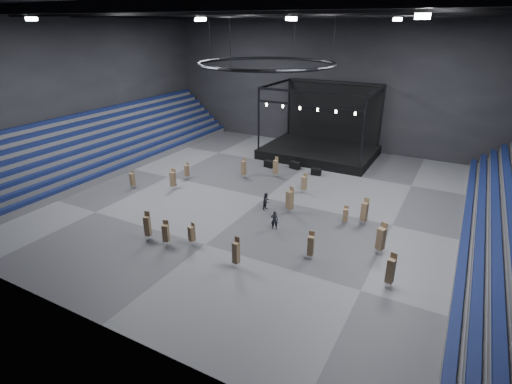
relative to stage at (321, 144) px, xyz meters
The scene contains 31 objects.
floor 16.30m from the stage, 90.00° to the right, with size 50.00×50.00×0.00m, color #4F4F51.
ceiling 23.18m from the stage, 90.00° to the right, with size 50.00×42.00×0.20m, color black.
wall_back 8.93m from the stage, 90.00° to the left, with size 50.00×0.20×18.00m, color black.
wall_front 37.99m from the stage, 90.00° to the right, with size 50.00×0.20×18.00m, color black.
wall_left 30.75m from the stage, 147.00° to the right, with size 0.20×42.00×18.00m, color black.
bleachers_left 28.10m from the stage, 144.71° to the right, with size 7.20×40.00×6.40m.
stage is the anchor object (origin of this frame).
truss_ring 19.93m from the stage, 90.00° to the right, with size 12.30×12.30×5.15m.
roof_girders 22.62m from the stage, 90.00° to the right, with size 49.00×30.35×0.70m.
floodlights 25.28m from the stage, 90.00° to the right, with size 28.60×16.60×0.25m.
flight_case_left 8.68m from the stage, 116.67° to the right, with size 1.22×0.61×0.81m, color black.
flight_case_mid 6.80m from the stage, 97.42° to the right, with size 1.30×0.65×0.87m, color black.
flight_case_right 7.92m from the stage, 73.89° to the right, with size 1.17×0.58×0.78m, color black.
chair_stack_0 28.48m from the stage, 82.34° to the right, with size 0.46×0.46×2.41m.
chair_stack_1 18.74m from the stage, 123.07° to the right, with size 0.53×0.53×1.95m.
chair_stack_2 18.54m from the stage, 79.00° to the right, with size 0.70×0.70×2.58m.
chair_stack_3 21.19m from the stage, 116.86° to the right, with size 0.58×0.58×2.32m.
chair_stack_4 24.77m from the stage, 123.15° to the right, with size 0.52×0.52×2.06m.
chair_stack_5 28.35m from the stage, 95.40° to the right, with size 0.60×0.60×2.13m.
chair_stack_6 13.48m from the stage, 77.47° to the right, with size 0.51×0.51×2.14m.
chair_stack_7 13.19m from the stage, 111.26° to the right, with size 0.55×0.55×2.39m.
chair_stack_8 28.56m from the stage, 99.26° to the right, with size 0.58×0.58×2.44m.
chair_stack_9 10.45m from the stage, 99.55° to the right, with size 0.52×0.52×2.37m.
chair_stack_10 20.05m from the stage, 59.45° to the right, with size 0.58×0.58×2.49m.
chair_stack_11 27.19m from the stage, 91.97° to the right, with size 0.54×0.54×1.88m.
chair_stack_12 20.06m from the stage, 64.07° to the right, with size 0.46×0.46×1.75m.
chair_stack_13 24.88m from the stage, 59.78° to the right, with size 0.68×0.68×2.62m.
chair_stack_14 25.97m from the stage, 71.82° to the right, with size 0.52×0.52×2.26m.
chair_stack_15 29.03m from the stage, 61.16° to the right, with size 0.55×0.55×2.56m.
man_center 22.06m from the stage, 80.34° to the right, with size 0.63×0.41×1.72m, color black.
crew_member 18.58m from the stage, 86.03° to the right, with size 0.81×0.63×1.67m, color black.
Camera 1 is at (16.73, -32.91, 16.33)m, focal length 28.00 mm.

